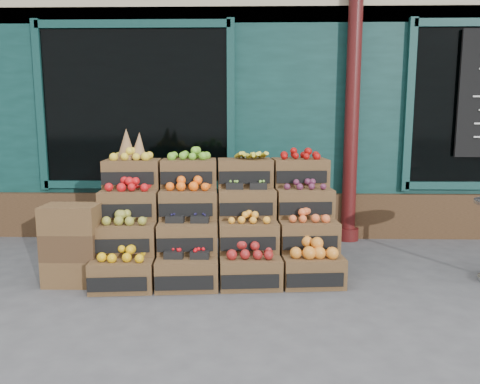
{
  "coord_description": "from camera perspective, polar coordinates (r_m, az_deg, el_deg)",
  "views": [
    {
      "loc": [
        -0.1,
        -4.02,
        1.6
      ],
      "look_at": [
        -0.2,
        0.7,
        0.85
      ],
      "focal_mm": 35.0,
      "sensor_mm": 36.0,
      "label": 1
    }
  ],
  "objects": [
    {
      "name": "crate_display",
      "position": [
        4.91,
        -2.79,
        -4.37
      ],
      "size": [
        2.48,
        1.36,
        1.49
      ],
      "rotation": [
        0.0,
        0.0,
        0.08
      ],
      "color": "brown",
      "rests_on": "ground"
    },
    {
      "name": "ground",
      "position": [
        4.32,
        2.51,
        -12.68
      ],
      "size": [
        60.0,
        60.0,
        0.0
      ],
      "primitive_type": "plane",
      "color": "#4A4A4C",
      "rests_on": "ground"
    },
    {
      "name": "shopkeeper",
      "position": [
        6.95,
        -12.6,
        3.56
      ],
      "size": [
        0.83,
        0.69,
        1.93
      ],
      "primitive_type": "imported",
      "rotation": [
        0.0,
        0.0,
        3.52
      ],
      "color": "#1E692C",
      "rests_on": "ground"
    },
    {
      "name": "shop_facade",
      "position": [
        9.17,
        1.93,
        13.99
      ],
      "size": [
        12.0,
        6.24,
        4.8
      ],
      "color": "#0F3531",
      "rests_on": "ground"
    },
    {
      "name": "spare_crates",
      "position": [
        4.82,
        -19.74,
        -6.06
      ],
      "size": [
        0.52,
        0.36,
        0.78
      ],
      "rotation": [
        0.0,
        0.0,
        0.0
      ],
      "color": "brown",
      "rests_on": "ground"
    }
  ]
}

